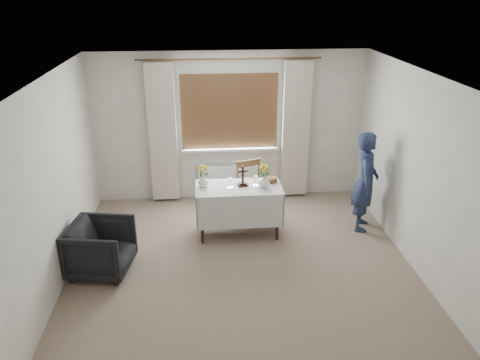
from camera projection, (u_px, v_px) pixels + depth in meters
name	position (u px, v px, depth m)	size (l,w,h in m)	color
ground	(244.00, 278.00, 5.97)	(5.00, 5.00, 0.00)	gray
altar_table	(239.00, 210.00, 6.88)	(1.24, 0.64, 0.76)	silver
wooden_chair	(253.00, 192.00, 7.28)	(0.43, 0.43, 0.94)	brown
armchair	(101.00, 248.00, 5.98)	(0.74, 0.76, 0.69)	black
person	(365.00, 181.00, 6.91)	(0.56, 0.36, 1.52)	navy
radiator	(230.00, 182.00, 8.07)	(1.10, 0.10, 0.60)	white
wooden_cross	(243.00, 176.00, 6.70)	(0.14, 0.10, 0.30)	black
candlestick_left	(230.00, 178.00, 6.63)	(0.09, 0.09, 0.31)	silver
candlestick_right	(256.00, 176.00, 6.69)	(0.09, 0.09, 0.32)	silver
flower_vase_left	(203.00, 181.00, 6.71)	(0.16, 0.16, 0.17)	white
flower_vase_right	(264.00, 181.00, 6.68)	(0.17, 0.17, 0.18)	white
wicker_basket	(271.00, 179.00, 6.89)	(0.19, 0.19, 0.07)	brown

